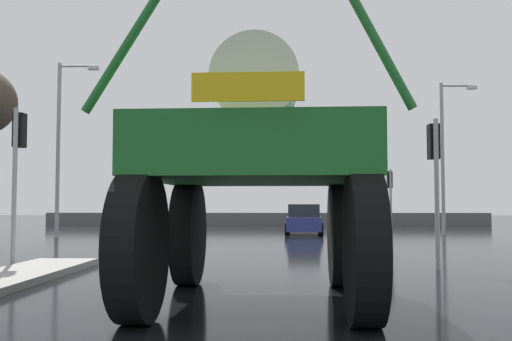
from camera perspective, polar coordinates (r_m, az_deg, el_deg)
ground_plane at (r=21.34m, az=0.07°, el=-7.37°), size 120.00×120.00×0.00m
median_island at (r=12.41m, az=-23.47°, el=-9.70°), size 1.52×7.38×0.15m
oversize_sprayer at (r=9.29m, az=0.22°, el=0.27°), size 4.26×5.65×4.77m
sedan_ahead at (r=30.40m, az=4.66°, el=-4.79°), size 2.04×4.18×1.52m
traffic_signal_near_left at (r=15.43m, az=-22.06°, el=1.74°), size 0.24×0.54×3.85m
traffic_signal_near_right at (r=14.60m, az=16.89°, el=1.00°), size 0.24×0.54×3.53m
traffic_signal_far_left at (r=29.76m, az=7.98°, el=-1.09°), size 0.24×0.55×3.62m
traffic_signal_far_right at (r=30.14m, az=12.85°, el=-1.58°), size 0.24×0.55×3.26m
streetlight_far_left at (r=28.78m, az=-18.33°, el=2.85°), size 1.94×0.24×8.11m
streetlight_far_right at (r=31.43m, az=17.86°, el=1.96°), size 1.88×0.24×7.72m
roadside_barrier at (r=42.44m, az=0.96°, el=-4.73°), size 32.01×0.24×0.90m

